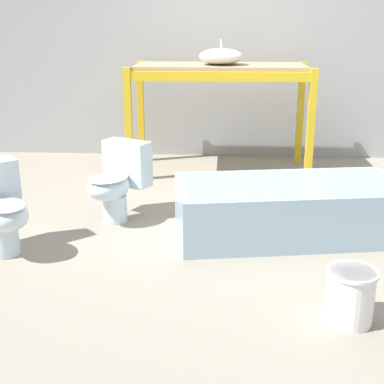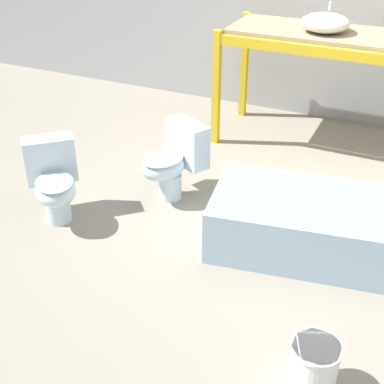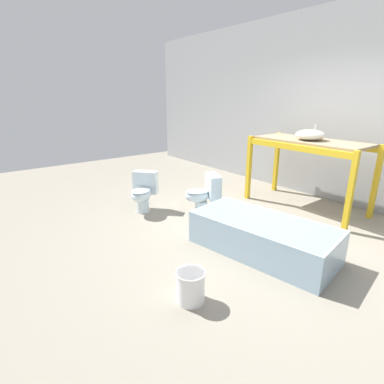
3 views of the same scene
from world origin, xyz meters
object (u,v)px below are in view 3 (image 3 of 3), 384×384
Objects in this scene: sink_basin at (310,135)px; toilet_far at (204,193)px; bucket_white at (191,286)px; bathtub_main at (263,234)px; toilet_near at (143,191)px.

toilet_far is at bearing -118.75° from sink_basin.
bucket_white is at bearing -16.84° from toilet_far.
bathtub_main is 2.09m from toilet_near.
bathtub_main is (0.55, -1.69, -0.97)m from sink_basin.
sink_basin is at bearing 104.28° from bucket_white.
toilet_far reaches higher than bucket_white.
bucket_white is (1.54, -1.46, -0.18)m from toilet_far.
toilet_near reaches higher than bathtub_main.
bucket_white is at bearing -61.68° from toilet_near.
toilet_near is at bearing -124.73° from sink_basin.
toilet_near is 2.37m from bucket_white.
sink_basin is 0.25× the size of bathtub_main.
sink_basin is 1.88m from toilet_far.
sink_basin is 2.03m from bathtub_main.
toilet_far is 2.13m from bucket_white.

